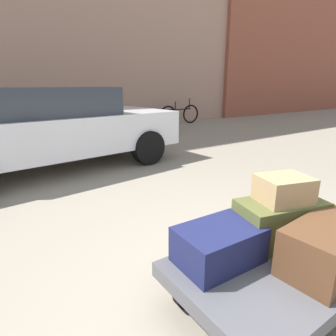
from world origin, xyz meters
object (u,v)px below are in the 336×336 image
object	(u,v)px
luggage_cart	(270,272)
parked_car	(50,126)
bollard_kerb_near	(134,126)
duffel_bag_brown_front_right	(328,247)
bollard_kerb_mid	(175,122)
duffel_bag_tan_topmost_pile	(284,189)
suitcase_navy_front_left	(219,245)
duffel_bag_olive_rear_left	(280,222)
bicycle_leaning	(180,114)

from	to	relation	value
luggage_cart	parked_car	bearing A→B (deg)	95.46
bollard_kerb_near	luggage_cart	bearing A→B (deg)	-109.88
bollard_kerb_near	duffel_bag_brown_front_right	bearing A→B (deg)	-107.42
duffel_bag_brown_front_right	parked_car	world-z (taller)	parked_car
bollard_kerb_near	bollard_kerb_mid	bearing A→B (deg)	0.00
parked_car	luggage_cart	bearing A→B (deg)	-84.54
duffel_bag_brown_front_right	parked_car	bearing A→B (deg)	94.06
duffel_bag_tan_topmost_pile	bollard_kerb_near	world-z (taller)	duffel_bag_tan_topmost_pile
suitcase_navy_front_left	duffel_bag_tan_topmost_pile	bearing A→B (deg)	-5.82
duffel_bag_olive_rear_left	duffel_bag_brown_front_right	size ratio (longest dim) A/B	0.94
luggage_cart	duffel_bag_tan_topmost_pile	xyz separation A→B (m)	(0.26, 0.15, 0.48)
suitcase_navy_front_left	bollard_kerb_near	world-z (taller)	bollard_kerb_near
luggage_cart	duffel_bag_tan_topmost_pile	distance (m)	0.57
duffel_bag_brown_front_right	duffel_bag_tan_topmost_pile	bearing A→B (deg)	82.12
duffel_bag_brown_front_right	bollard_kerb_near	size ratio (longest dim) A/B	1.03
bicycle_leaning	bollard_kerb_mid	distance (m)	1.98
bollard_kerb_mid	bollard_kerb_near	bearing A→B (deg)	180.00
luggage_cart	bicycle_leaning	size ratio (longest dim) A/B	0.72
suitcase_navy_front_left	bollard_kerb_mid	bearing A→B (deg)	58.66
duffel_bag_olive_rear_left	suitcase_navy_front_left	bearing A→B (deg)	-173.53
duffel_bag_olive_rear_left	bicycle_leaning	bearing A→B (deg)	72.31
suitcase_navy_front_left	bollard_kerb_near	xyz separation A→B (m)	(2.58, 6.19, -0.14)
duffel_bag_brown_front_right	suitcase_navy_front_left	distance (m)	0.67
duffel_bag_olive_rear_left	bollard_kerb_mid	world-z (taller)	duffel_bag_olive_rear_left
suitcase_navy_front_left	luggage_cart	bearing A→B (deg)	-37.16
bicycle_leaning	bollard_kerb_mid	xyz separation A→B (m)	(-1.30, -1.50, -0.05)
duffel_bag_brown_front_right	duffel_bag_olive_rear_left	bearing A→B (deg)	82.12
duffel_bag_tan_topmost_pile	bicycle_leaning	size ratio (longest dim) A/B	0.19
duffel_bag_brown_front_right	duffel_bag_tan_topmost_pile	xyz separation A→B (m)	(0.02, 0.36, 0.26)
suitcase_navy_front_left	bollard_kerb_near	size ratio (longest dim) A/B	0.84
duffel_bag_brown_front_right	bollard_kerb_near	world-z (taller)	duffel_bag_brown_front_right
suitcase_navy_front_left	parked_car	world-z (taller)	parked_car
duffel_bag_tan_topmost_pile	bollard_kerb_near	distance (m)	6.60
bicycle_leaning	parked_car	bearing A→B (deg)	-146.47
suitcase_navy_front_left	duffel_bag_tan_topmost_pile	world-z (taller)	duffel_bag_tan_topmost_pile
duffel_bag_olive_rear_left	luggage_cart	bearing A→B (deg)	-136.83
parked_car	bollard_kerb_mid	xyz separation A→B (m)	(4.18, 2.13, -0.44)
duffel_bag_tan_topmost_pile	bollard_kerb_mid	distance (m)	7.19
duffel_bag_tan_topmost_pile	bicycle_leaning	xyz separation A→B (m)	(4.81, 7.76, -0.38)
duffel_bag_brown_front_right	duffel_bag_tan_topmost_pile	world-z (taller)	duffel_bag_tan_topmost_pile
luggage_cart	parked_car	distance (m)	4.32
duffel_bag_brown_front_right	bicycle_leaning	world-z (taller)	bicycle_leaning
duffel_bag_tan_topmost_pile	parked_car	distance (m)	4.18
luggage_cart	duffel_bag_brown_front_right	distance (m)	0.39
bollard_kerb_near	bollard_kerb_mid	world-z (taller)	same
suitcase_navy_front_left	duffel_bag_tan_topmost_pile	size ratio (longest dim) A/B	1.57
luggage_cart	duffel_bag_tan_topmost_pile	size ratio (longest dim) A/B	3.72
parked_car	bollard_kerb_near	size ratio (longest dim) A/B	7.01
luggage_cart	duffel_bag_tan_topmost_pile	bearing A→B (deg)	29.07
duffel_bag_olive_rear_left	duffel_bag_brown_front_right	bearing A→B (deg)	-79.63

